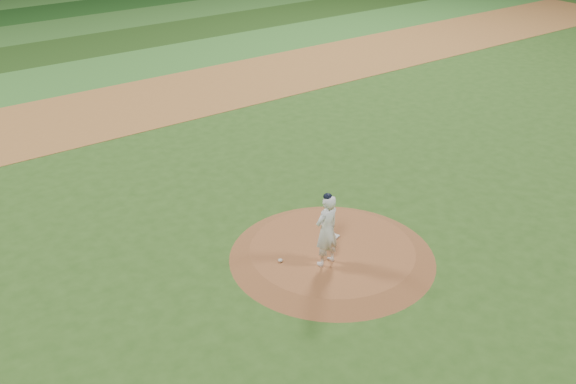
% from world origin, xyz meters
% --- Properties ---
extents(ground, '(120.00, 120.00, 0.00)m').
position_xyz_m(ground, '(0.00, 0.00, 0.00)').
color(ground, '#2E551B').
rests_on(ground, ground).
extents(infield_dirt_band, '(70.00, 6.00, 0.02)m').
position_xyz_m(infield_dirt_band, '(0.00, 14.00, 0.01)').
color(infield_dirt_band, '#A26832').
rests_on(infield_dirt_band, ground).
extents(outfield_stripe_0, '(70.00, 5.00, 0.02)m').
position_xyz_m(outfield_stripe_0, '(0.00, 19.50, 0.01)').
color(outfield_stripe_0, '#37762B').
rests_on(outfield_stripe_0, ground).
extents(outfield_stripe_1, '(70.00, 5.00, 0.02)m').
position_xyz_m(outfield_stripe_1, '(0.00, 24.50, 0.01)').
color(outfield_stripe_1, '#204215').
rests_on(outfield_stripe_1, ground).
extents(outfield_stripe_2, '(70.00, 5.00, 0.02)m').
position_xyz_m(outfield_stripe_2, '(0.00, 29.50, 0.01)').
color(outfield_stripe_2, '#326625').
rests_on(outfield_stripe_2, ground).
extents(pitchers_mound, '(5.50, 5.50, 0.25)m').
position_xyz_m(pitchers_mound, '(0.00, 0.00, 0.12)').
color(pitchers_mound, brown).
rests_on(pitchers_mound, ground).
extents(pitching_rubber, '(0.71, 0.39, 0.03)m').
position_xyz_m(pitching_rubber, '(0.22, 0.32, 0.27)').
color(pitching_rubber, silver).
rests_on(pitching_rubber, pitchers_mound).
extents(rosin_bag, '(0.13, 0.13, 0.07)m').
position_xyz_m(rosin_bag, '(-1.46, 0.32, 0.28)').
color(rosin_bag, beige).
rests_on(rosin_bag, pitchers_mound).
extents(pitcher_on_mound, '(0.76, 0.54, 2.02)m').
position_xyz_m(pitcher_on_mound, '(-0.57, -0.42, 1.24)').
color(pitcher_on_mound, white).
rests_on(pitcher_on_mound, pitchers_mound).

